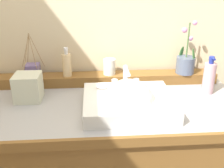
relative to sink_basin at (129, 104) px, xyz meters
name	(u,v)px	position (x,y,z in m)	size (l,w,h in m)	color
back_ledge	(100,79)	(-0.12, 0.33, 0.00)	(1.36, 0.11, 0.06)	brown
sink_basin	(129,104)	(0.00, 0.00, 0.00)	(0.42, 0.36, 0.28)	white
soap_bar	(103,86)	(-0.12, 0.11, 0.05)	(0.07, 0.04, 0.02)	silver
potted_plant	(186,62)	(0.37, 0.32, 0.09)	(0.11, 0.11, 0.30)	slate
soap_dispenser	(67,64)	(-0.31, 0.32, 0.10)	(0.05, 0.05, 0.17)	#E0BE8A
tumbler_cup	(109,67)	(-0.07, 0.33, 0.07)	(0.07, 0.07, 0.09)	silver
reed_diffuser	(33,70)	(-0.50, 0.33, 0.07)	(0.13, 0.09, 0.25)	slate
lotion_bottle	(209,77)	(0.45, 0.16, 0.06)	(0.06, 0.07, 0.20)	#CF9BA2
tissue_box	(28,87)	(-0.49, 0.15, 0.04)	(0.13, 0.13, 0.14)	beige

